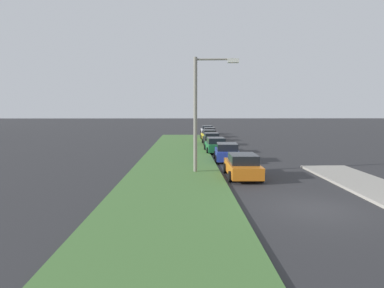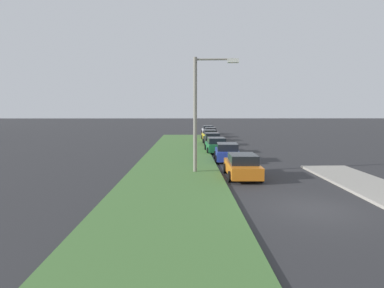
{
  "view_description": "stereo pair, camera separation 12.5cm",
  "coord_description": "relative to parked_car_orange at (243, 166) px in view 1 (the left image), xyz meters",
  "views": [
    {
      "loc": [
        -13.24,
        5.44,
        4.15
      ],
      "look_at": [
        10.41,
        4.98,
        1.68
      ],
      "focal_mm": 30.6,
      "sensor_mm": 36.0,
      "label": 1
    },
    {
      "loc": [
        -13.25,
        5.32,
        4.15
      ],
      "look_at": [
        10.41,
        4.98,
        1.68
      ],
      "focal_mm": 30.6,
      "sensor_mm": 36.0,
      "label": 2
    }
  ],
  "objects": [
    {
      "name": "streetlight",
      "position": [
        1.41,
        2.52,
        3.67
      ],
      "size": [
        0.48,
        2.88,
        7.5
      ],
      "color": "gray",
      "rests_on": "ground"
    },
    {
      "name": "parked_car_white",
      "position": [
        36.16,
        -0.17,
        0.0
      ],
      "size": [
        4.36,
        2.14,
        1.47
      ],
      "rotation": [
        0.0,
        0.0,
        0.04
      ],
      "color": "silver",
      "rests_on": "ground"
    },
    {
      "name": "grass_median",
      "position": [
        3.44,
        4.23,
        -0.66
      ],
      "size": [
        60.0,
        6.0,
        0.12
      ],
      "primitive_type": "cube",
      "color": "#477238",
      "rests_on": "ground"
    },
    {
      "name": "parked_car_orange",
      "position": [
        0.0,
        0.0,
        0.0
      ],
      "size": [
        4.31,
        2.05,
        1.47
      ],
      "rotation": [
        0.0,
        0.0,
        -0.01
      ],
      "color": "orange",
      "rests_on": "ground"
    },
    {
      "name": "parked_car_blue",
      "position": [
        6.55,
        0.14,
        0.0
      ],
      "size": [
        4.39,
        2.2,
        1.47
      ],
      "rotation": [
        0.0,
        0.0,
        -0.05
      ],
      "color": "#23389E",
      "rests_on": "ground"
    },
    {
      "name": "parked_car_yellow",
      "position": [
        24.44,
        0.31,
        0.0
      ],
      "size": [
        4.39,
        2.2,
        1.47
      ],
      "rotation": [
        0.0,
        0.0,
        0.06
      ],
      "color": "gold",
      "rests_on": "ground"
    },
    {
      "name": "parked_car_green",
      "position": [
        12.06,
        0.56,
        0.0
      ],
      "size": [
        4.35,
        2.12,
        1.47
      ],
      "rotation": [
        0.0,
        0.0,
        0.03
      ],
      "color": "#1E6B38",
      "rests_on": "ground"
    },
    {
      "name": "ground",
      "position": [
        -6.56,
        -1.94,
        -0.72
      ],
      "size": [
        300.0,
        300.0,
        0.0
      ],
      "primitive_type": "plane",
      "color": "#2D2D30"
    },
    {
      "name": "parked_car_black",
      "position": [
        18.71,
        0.46,
        0.0
      ],
      "size": [
        4.34,
        2.1,
        1.47
      ],
      "rotation": [
        0.0,
        0.0,
        0.02
      ],
      "color": "black",
      "rests_on": "ground"
    },
    {
      "name": "parked_car_red",
      "position": [
        30.22,
        -0.16,
        0.0
      ],
      "size": [
        4.31,
        2.03,
        1.47
      ],
      "rotation": [
        0.0,
        0.0,
        -0.0
      ],
      "color": "red",
      "rests_on": "ground"
    }
  ]
}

